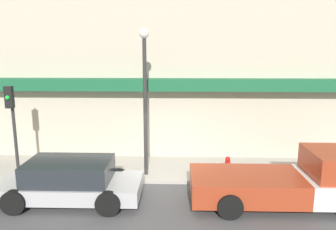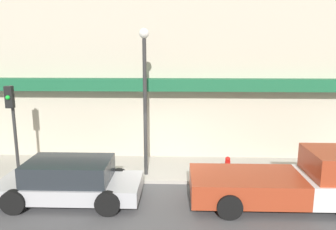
# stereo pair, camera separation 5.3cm
# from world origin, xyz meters

# --- Properties ---
(ground_plane) EXTENTS (80.00, 80.00, 0.00)m
(ground_plane) POSITION_xyz_m (0.00, 0.00, 0.00)
(ground_plane) COLOR #4C4C4F
(sidewalk) EXTENTS (36.00, 2.73, 0.12)m
(sidewalk) POSITION_xyz_m (0.00, 1.37, 0.06)
(sidewalk) COLOR #ADA89E
(sidewalk) RESTS_ON ground
(building) EXTENTS (19.80, 3.80, 10.38)m
(building) POSITION_xyz_m (-0.02, 4.21, 4.63)
(building) COLOR #BCB29E
(building) RESTS_ON ground
(pickup_truck) EXTENTS (5.72, 2.20, 1.74)m
(pickup_truck) POSITION_xyz_m (4.41, -1.42, 0.77)
(pickup_truck) COLOR silver
(pickup_truck) RESTS_ON ground
(parked_car) EXTENTS (4.50, 2.05, 1.35)m
(parked_car) POSITION_xyz_m (-2.69, -1.42, 0.67)
(parked_car) COLOR #ADADB2
(parked_car) RESTS_ON ground
(fire_hydrant) EXTENTS (0.20, 0.20, 0.65)m
(fire_hydrant) POSITION_xyz_m (2.63, 0.87, 0.45)
(fire_hydrant) COLOR red
(fire_hydrant) RESTS_ON sidewalk
(street_lamp) EXTENTS (0.36, 0.36, 5.37)m
(street_lamp) POSITION_xyz_m (-0.47, 0.63, 3.50)
(street_lamp) COLOR #2D2D2D
(street_lamp) RESTS_ON sidewalk
(traffic_light) EXTENTS (0.28, 0.42, 3.35)m
(traffic_light) POSITION_xyz_m (-5.39, 0.56, 2.44)
(traffic_light) COLOR #2D2D2D
(traffic_light) RESTS_ON sidewalk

